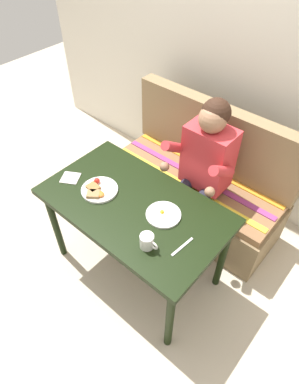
# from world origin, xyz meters

# --- Properties ---
(ground_plane) EXTENTS (8.00, 8.00, 0.00)m
(ground_plane) POSITION_xyz_m (0.00, 0.00, 0.00)
(ground_plane) COLOR beige
(back_wall) EXTENTS (4.40, 0.10, 2.60)m
(back_wall) POSITION_xyz_m (0.00, 1.27, 1.30)
(back_wall) COLOR beige
(back_wall) RESTS_ON ground
(table) EXTENTS (1.20, 0.70, 0.73)m
(table) POSITION_xyz_m (0.00, 0.00, 0.65)
(table) COLOR black
(table) RESTS_ON ground
(couch) EXTENTS (1.44, 0.56, 1.00)m
(couch) POSITION_xyz_m (0.00, 0.76, 0.33)
(couch) COLOR olive
(couch) RESTS_ON ground
(person) EXTENTS (0.45, 0.61, 1.21)m
(person) POSITION_xyz_m (0.11, 0.59, 0.74)
(person) COLOR red
(person) RESTS_ON ground
(plate_breakfast) EXTENTS (0.24, 0.24, 0.05)m
(plate_breakfast) POSITION_xyz_m (-0.25, -0.07, 0.74)
(plate_breakfast) COLOR white
(plate_breakfast) RESTS_ON table
(plate_eggs) EXTENTS (0.21, 0.21, 0.04)m
(plate_eggs) POSITION_xyz_m (0.20, 0.05, 0.74)
(plate_eggs) COLOR white
(plate_eggs) RESTS_ON table
(coffee_mug) EXTENTS (0.12, 0.08, 0.09)m
(coffee_mug) POSITION_xyz_m (0.28, -0.19, 0.78)
(coffee_mug) COLOR white
(coffee_mug) RESTS_ON table
(napkin) EXTENTS (0.16, 0.15, 0.01)m
(napkin) POSITION_xyz_m (-0.49, -0.11, 0.73)
(napkin) COLOR silver
(napkin) RESTS_ON table
(fork) EXTENTS (0.03, 0.17, 0.00)m
(fork) POSITION_xyz_m (0.43, -0.06, 0.73)
(fork) COLOR silver
(fork) RESTS_ON table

